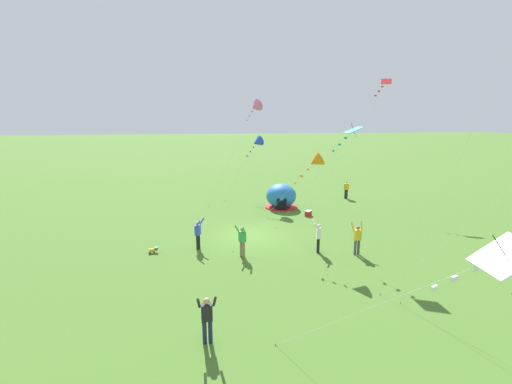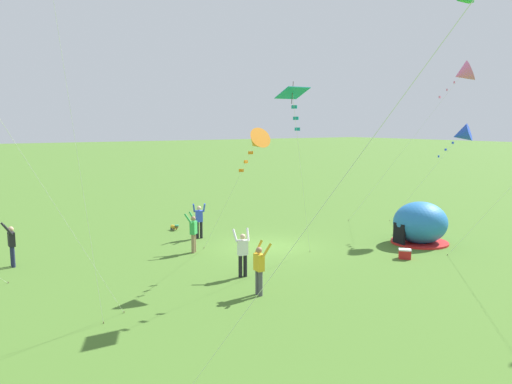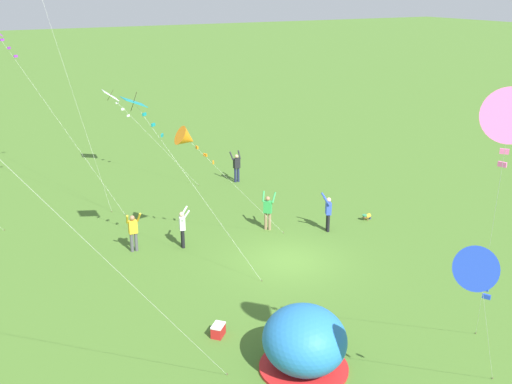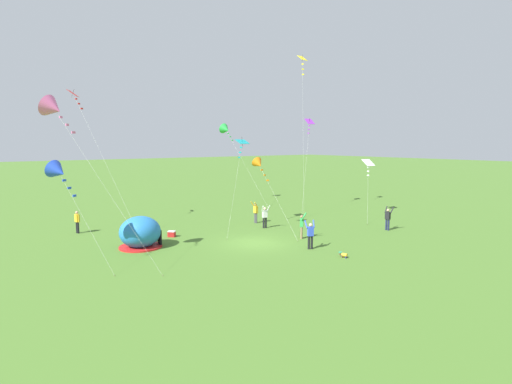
% 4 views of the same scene
% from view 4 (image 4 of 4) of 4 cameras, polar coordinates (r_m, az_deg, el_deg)
% --- Properties ---
extents(ground_plane, '(300.00, 300.00, 0.00)m').
position_cam_4_polar(ground_plane, '(27.94, -0.13, -7.29)').
color(ground_plane, '#477028').
extents(popup_tent, '(2.81, 2.81, 2.10)m').
position_cam_4_polar(popup_tent, '(27.65, -16.20, -5.61)').
color(popup_tent, '#2672BF').
rests_on(popup_tent, ground).
extents(cooler_box, '(0.63, 0.64, 0.44)m').
position_cam_4_polar(cooler_box, '(30.33, -11.96, -5.87)').
color(cooler_box, red).
rests_on(cooler_box, ground).
extents(toddler_crawling, '(0.36, 0.55, 0.32)m').
position_cam_4_polar(toddler_crawling, '(25.05, 12.34, -8.73)').
color(toddler_crawling, gold).
rests_on(toddler_crawling, ground).
extents(person_center_field, '(0.47, 0.68, 1.89)m').
position_cam_4_polar(person_center_field, '(34.54, -0.06, -2.82)').
color(person_center_field, '#4C4C51').
rests_on(person_center_field, ground).
extents(person_arms_raised, '(0.72, 0.63, 1.89)m').
position_cam_4_polar(person_arms_raised, '(26.40, 7.78, -5.98)').
color(person_arms_raised, black).
rests_on(person_arms_raised, ground).
extents(person_strolling, '(0.71, 0.70, 1.89)m').
position_cam_4_polar(person_strolling, '(29.19, 6.56, -4.70)').
color(person_strolling, '#8C7251').
rests_on(person_strolling, ground).
extents(person_with_toddler, '(0.68, 0.55, 1.89)m').
position_cam_4_polar(person_with_toddler, '(32.52, 1.27, -3.45)').
color(person_with_toddler, black).
rests_on(person_with_toddler, ground).
extents(person_flying_kite, '(0.49, 0.68, 1.89)m').
position_cam_4_polar(person_flying_kite, '(33.40, 18.31, -3.52)').
color(person_flying_kite, '#1E2347').
rests_on(person_flying_kite, ground).
extents(person_watching_sky, '(0.32, 0.58, 1.72)m').
position_cam_4_polar(person_watching_sky, '(33.63, -24.18, -3.78)').
color(person_watching_sky, black).
rests_on(person_watching_sky, ground).
extents(kite_blue, '(2.52, 4.19, 5.99)m').
position_cam_4_polar(kite_blue, '(24.44, -26.39, 2.63)').
color(kite_blue, silver).
rests_on(kite_blue, ground).
extents(kite_yellow, '(2.72, 3.36, 15.50)m').
position_cam_4_polar(kite_yellow, '(41.30, 6.66, 17.74)').
color(kite_yellow, silver).
rests_on(kite_yellow, ground).
extents(kite_white, '(5.17, 4.18, 5.37)m').
position_cam_4_polar(kite_white, '(40.39, 15.75, 3.84)').
color(kite_white, silver).
rests_on(kite_white, ground).
extents(kite_green, '(1.44, 7.84, 9.15)m').
position_cam_4_polar(kite_green, '(46.57, -4.33, 8.88)').
color(kite_green, silver).
rests_on(kite_green, ground).
extents(kite_orange, '(0.89, 5.31, 5.81)m').
position_cam_4_polar(kite_orange, '(31.50, 0.39, 4.01)').
color(kite_orange, silver).
rests_on(kite_orange, ground).
extents(kite_teal, '(4.38, 4.12, 7.42)m').
position_cam_4_polar(kite_teal, '(33.02, -2.06, 6.80)').
color(kite_teal, silver).
rests_on(kite_teal, ground).
extents(kite_red, '(2.96, 8.15, 11.20)m').
position_cam_4_polar(kite_red, '(35.97, -24.42, 12.17)').
color(kite_red, silver).
rests_on(kite_red, ground).
extents(kite_pink, '(4.77, 5.62, 9.47)m').
position_cam_4_polar(kite_pink, '(24.27, -26.95, 10.60)').
color(kite_pink, silver).
rests_on(kite_pink, ground).
extents(kite_purple, '(5.77, 5.01, 9.47)m').
position_cam_4_polar(kite_purple, '(42.96, 7.63, 9.59)').
color(kite_purple, silver).
rests_on(kite_purple, ground).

